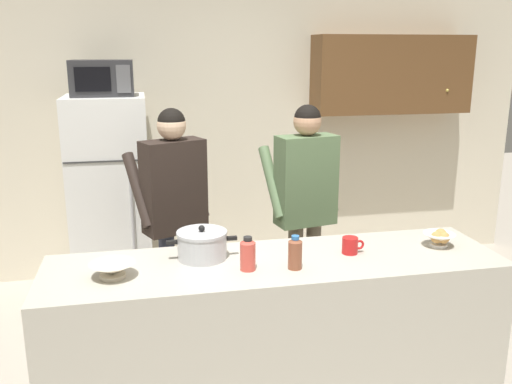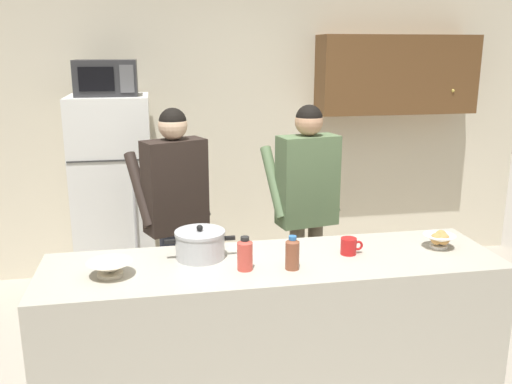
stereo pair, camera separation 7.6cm
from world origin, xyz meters
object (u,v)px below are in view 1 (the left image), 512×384
(refrigerator, at_px, (111,197))
(person_near_pot, at_px, (174,199))
(empty_bowl, at_px, (112,269))
(bottle_near_edge, at_px, (295,253))
(person_by_sink, at_px, (305,192))
(cooking_pot, at_px, (202,245))
(microwave, at_px, (102,78))
(coffee_mug, at_px, (350,245))
(bottle_mid_counter, at_px, (248,254))
(bread_bowl, at_px, (439,238))

(refrigerator, bearing_deg, person_near_pot, -61.88)
(empty_bowl, xyz_separation_m, bottle_near_edge, (0.94, -0.08, 0.04))
(refrigerator, relative_size, person_by_sink, 1.01)
(refrigerator, bearing_deg, cooking_pot, -71.52)
(person_by_sink, relative_size, cooking_pot, 4.28)
(refrigerator, relative_size, bottle_near_edge, 9.19)
(refrigerator, height_order, person_by_sink, refrigerator)
(cooking_pot, bearing_deg, refrigerator, 108.48)
(refrigerator, distance_m, microwave, 0.98)
(coffee_mug, xyz_separation_m, bottle_near_edge, (-0.37, -0.15, 0.04))
(person_near_pot, distance_m, empty_bowl, 1.08)
(empty_bowl, relative_size, bottle_near_edge, 1.30)
(person_near_pot, height_order, coffee_mug, person_near_pot)
(cooking_pot, height_order, bottle_mid_counter, cooking_pot)
(bread_bowl, relative_size, bottle_near_edge, 1.03)
(empty_bowl, bearing_deg, microwave, 93.05)
(person_near_pot, height_order, bottle_mid_counter, person_near_pot)
(coffee_mug, relative_size, empty_bowl, 0.55)
(empty_bowl, distance_m, bottle_mid_counter, 0.70)
(bottle_near_edge, bearing_deg, coffee_mug, 22.35)
(microwave, bearing_deg, person_near_pot, -61.29)
(cooking_pot, relative_size, bottle_near_edge, 2.13)
(coffee_mug, bearing_deg, person_near_pot, 134.98)
(cooking_pot, distance_m, bottle_mid_counter, 0.31)
(bread_bowl, bearing_deg, coffee_mug, 179.69)
(refrigerator, xyz_separation_m, coffee_mug, (1.41, -1.83, 0.12))
(person_near_pot, bearing_deg, bread_bowl, -32.27)
(cooking_pot, bearing_deg, person_near_pot, 96.91)
(person_by_sink, bearing_deg, bread_bowl, -58.80)
(bread_bowl, distance_m, bottle_mid_counter, 1.18)
(bread_bowl, relative_size, bottle_mid_counter, 1.03)
(person_by_sink, bearing_deg, person_near_pot, 178.04)
(coffee_mug, bearing_deg, bread_bowl, -0.31)
(microwave, xyz_separation_m, bottle_mid_counter, (0.79, -1.92, -0.82))
(empty_bowl, relative_size, bottle_mid_counter, 1.30)
(coffee_mug, bearing_deg, bottle_near_edge, -157.65)
(coffee_mug, relative_size, bread_bowl, 0.70)
(person_near_pot, xyz_separation_m, bottle_mid_counter, (0.32, -1.05, -0.04))
(cooking_pot, xyz_separation_m, bottle_mid_counter, (0.22, -0.22, 0.01))
(refrigerator, distance_m, bread_bowl, 2.69)
(bread_bowl, bearing_deg, cooking_pot, 175.81)
(person_near_pot, bearing_deg, cooking_pot, -83.09)
(refrigerator, xyz_separation_m, empty_bowl, (0.10, -1.90, 0.12))
(bread_bowl, relative_size, empty_bowl, 0.79)
(cooking_pot, distance_m, bread_bowl, 1.39)
(person_near_pot, distance_m, bottle_near_edge, 1.23)
(person_near_pot, bearing_deg, coffee_mug, -45.02)
(cooking_pot, distance_m, coffee_mug, 0.84)
(person_by_sink, height_order, coffee_mug, person_by_sink)
(refrigerator, bearing_deg, empty_bowl, -86.99)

